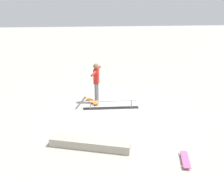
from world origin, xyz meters
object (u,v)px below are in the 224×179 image
Objects in this scene: grind_rail at (111,105)px; skater_main at (96,80)px; loose_skateboard_pink at (185,159)px; skate_ledge at (90,143)px; skateboard_main at (92,101)px.

skater_main is at bearing -48.52° from grind_rail.
skater_main is at bearing 39.84° from loose_skateboard_pink.
grind_rail is 0.92× the size of skate_ledge.
grind_rail is 0.98m from skateboard_main.
grind_rail is 2.91m from skate_ledge.
skater_main is at bearing -114.11° from skateboard_main.
skateboard_main is at bearing 41.98° from loose_skateboard_pink.
skater_main reaches higher than grind_rail.
grind_rail is at bearing -122.91° from skater_main.
skateboard_main is at bearing 113.46° from skater_main.
skateboard_main is at bearing -91.80° from skate_ledge.
grind_rail is at bearing -107.24° from skate_ledge.
skater_main reaches higher than skateboard_main.
grind_rail is 1.21m from skater_main.
grind_rail is 4.15m from loose_skateboard_pink.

